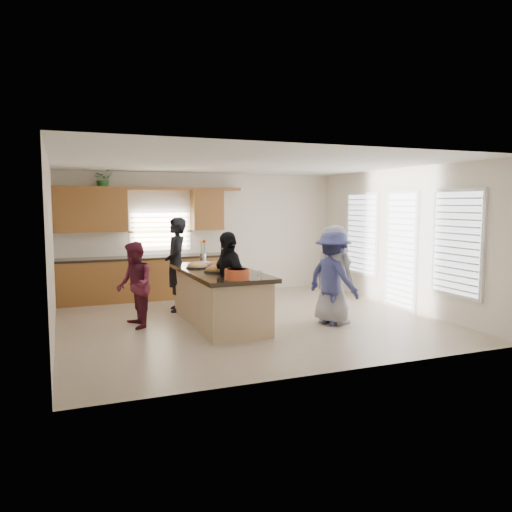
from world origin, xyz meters
name	(u,v)px	position (x,y,z in m)	size (l,w,h in m)	color
floor	(249,320)	(0.00, 0.00, 0.00)	(6.50, 6.50, 0.00)	tan
room_shell	(248,215)	(0.00, 0.00, 1.90)	(6.52, 6.02, 2.81)	silver
back_cabinetry	(142,258)	(-1.47, 2.73, 0.91)	(4.08, 0.66, 2.46)	brown
right_wall_glazing	(402,242)	(3.22, -0.13, 1.34)	(0.06, 4.00, 2.25)	white
island	(219,298)	(-0.56, -0.04, 0.45)	(1.19, 2.72, 0.95)	tan
platter_front	(217,270)	(-0.66, -0.25, 0.98)	(0.46, 0.46, 0.19)	black
platter_mid	(219,266)	(-0.44, 0.34, 0.98)	(0.45, 0.45, 0.18)	black
platter_back	(197,266)	(-0.84, 0.39, 0.98)	(0.41, 0.41, 0.16)	black
salad_bowl	(237,274)	(-0.62, -1.17, 1.04)	(0.39, 0.39, 0.16)	#CA4A25
clear_cup	(260,273)	(-0.18, -0.98, 1.00)	(0.07, 0.07, 0.09)	white
plate_stack	(205,263)	(-0.58, 0.80, 0.98)	(0.25, 0.25, 0.05)	#B993D6
flower_vase	(203,250)	(-0.50, 1.21, 1.19)	(0.14, 0.14, 0.44)	silver
potted_plant	(103,179)	(-2.22, 2.82, 2.62)	(0.40, 0.34, 0.44)	#2E722D
woman_left_back	(176,264)	(-1.03, 1.28, 0.92)	(0.67, 0.44, 1.84)	black
woman_left_mid	(135,285)	(-1.98, 0.20, 0.73)	(0.71, 0.56, 1.47)	maroon
woman_left_front	(228,283)	(-0.62, -0.72, 0.83)	(0.97, 0.40, 1.66)	black
woman_right_back	(333,278)	(1.26, -0.82, 0.82)	(1.06, 0.61, 1.65)	navy
woman_right_front	(334,275)	(1.31, -0.76, 0.87)	(0.85, 0.55, 1.73)	gray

